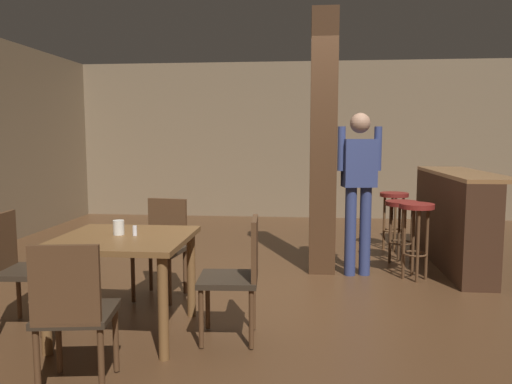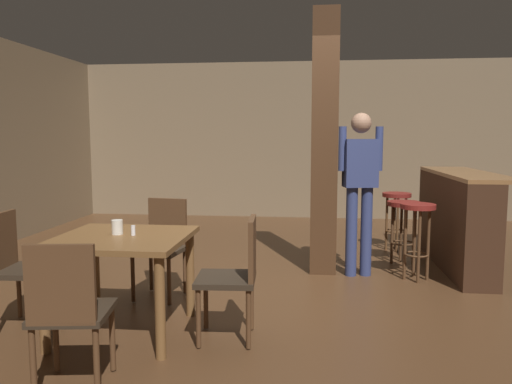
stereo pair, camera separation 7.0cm
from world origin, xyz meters
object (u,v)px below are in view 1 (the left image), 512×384
(dining_table, at_px, (124,252))
(chair_west, at_px, (18,264))
(napkin_cup, at_px, (119,227))
(salt_shaker, at_px, (135,231))
(bar_stool_far, at_px, (394,207))
(chair_south, at_px, (73,309))
(bar_counter, at_px, (453,218))
(chair_north, at_px, (163,242))
(bar_stool_near, at_px, (416,223))
(chair_east, at_px, (239,272))
(bar_stool_mid, at_px, (401,216))
(standing_person, at_px, (359,182))

(dining_table, xyz_separation_m, chair_west, (-0.85, 0.02, -0.12))
(napkin_cup, distance_m, salt_shaker, 0.14)
(dining_table, distance_m, bar_stool_far, 3.93)
(chair_south, xyz_separation_m, bar_counter, (2.99, 3.20, 0.04))
(chair_north, relative_size, bar_stool_near, 1.12)
(chair_north, xyz_separation_m, salt_shaker, (0.04, -0.86, 0.28))
(chair_east, distance_m, chair_west, 1.71)
(chair_west, distance_m, bar_counter, 4.49)
(salt_shaker, bearing_deg, bar_counter, 37.84)
(bar_stool_mid, distance_m, bar_stool_far, 0.72)
(chair_north, relative_size, bar_stool_mid, 1.21)
(bar_counter, bearing_deg, bar_stool_far, 125.85)
(chair_east, height_order, bar_stool_far, chair_east)
(dining_table, bearing_deg, bar_counter, 37.47)
(chair_west, bearing_deg, bar_stool_near, 26.58)
(dining_table, bearing_deg, bar_stool_mid, 43.62)
(chair_north, distance_m, bar_stool_near, 2.57)
(napkin_cup, bearing_deg, dining_table, -41.91)
(standing_person, height_order, bar_stool_far, standing_person)
(dining_table, relative_size, bar_stool_mid, 1.30)
(chair_east, relative_size, napkin_cup, 8.13)
(chair_east, xyz_separation_m, bar_stool_mid, (1.59, 2.36, 0.05))
(chair_north, relative_size, bar_stool_far, 1.19)
(chair_east, relative_size, chair_south, 1.00)
(dining_table, bearing_deg, chair_east, -1.90)
(napkin_cup, xyz_separation_m, bar_stool_far, (2.54, 2.99, -0.23))
(napkin_cup, bearing_deg, chair_east, -5.00)
(chair_north, height_order, bar_stool_mid, chair_north)
(chair_north, distance_m, salt_shaker, 0.90)
(standing_person, relative_size, bar_counter, 0.83)
(salt_shaker, xyz_separation_m, bar_stool_mid, (2.37, 2.31, -0.22))
(chair_west, relative_size, bar_stool_far, 1.19)
(bar_counter, xyz_separation_m, bar_stool_mid, (-0.57, 0.02, 0.01))
(chair_south, bearing_deg, bar_stool_mid, 53.05)
(chair_north, relative_size, chair_west, 1.00)
(bar_stool_mid, bearing_deg, bar_stool_near, -87.84)
(chair_east, bearing_deg, standing_person, 60.36)
(dining_table, bearing_deg, bar_stool_far, 50.82)
(dining_table, bearing_deg, salt_shaker, 19.76)
(bar_counter, relative_size, bar_stool_mid, 2.82)
(standing_person, bearing_deg, dining_table, -136.65)
(napkin_cup, xyz_separation_m, standing_person, (1.95, 1.74, 0.20))
(salt_shaker, height_order, bar_stool_near, salt_shaker)
(dining_table, distance_m, standing_person, 2.63)
(bar_stool_near, bearing_deg, chair_east, -133.31)
(bar_stool_far, bearing_deg, chair_north, -138.63)
(standing_person, xyz_separation_m, bar_stool_near, (0.58, -0.11, -0.41))
(napkin_cup, bearing_deg, standing_person, 41.66)
(chair_west, height_order, bar_stool_mid, chair_west)
(chair_east, distance_m, chair_north, 1.24)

